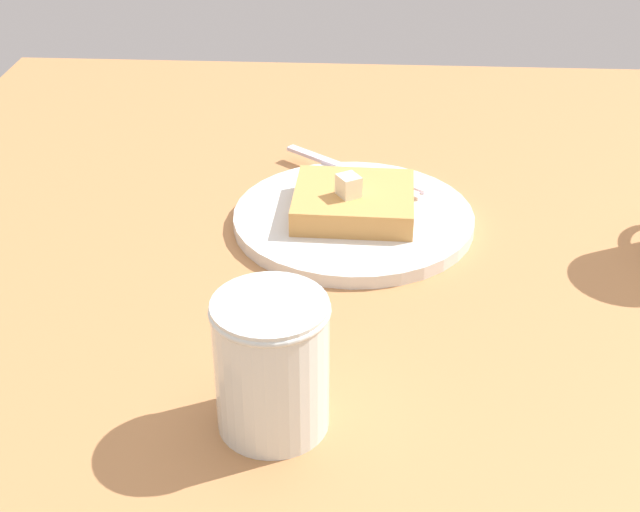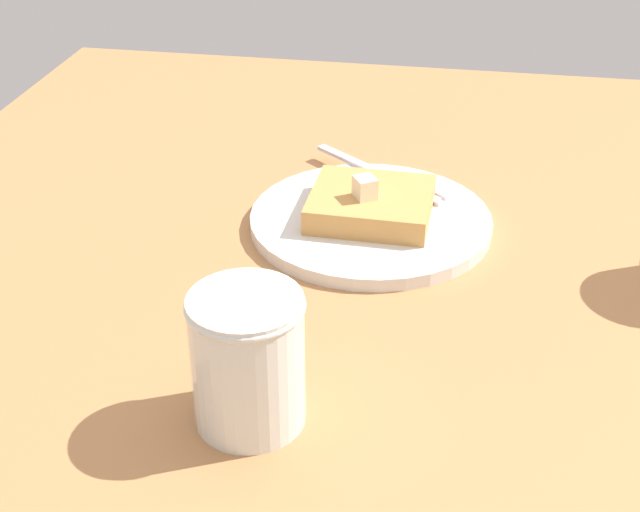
% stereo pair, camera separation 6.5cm
% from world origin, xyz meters
% --- Properties ---
extents(table_surface, '(0.99, 0.99, 0.02)m').
position_xyz_m(table_surface, '(0.00, 0.00, 0.01)').
color(table_surface, '#AE7546').
rests_on(table_surface, ground).
extents(plate, '(0.21, 0.21, 0.01)m').
position_xyz_m(plate, '(0.07, 0.05, 0.03)').
color(plate, silver).
rests_on(plate, table_surface).
extents(toast_slice_center, '(0.10, 0.11, 0.02)m').
position_xyz_m(toast_slice_center, '(0.07, 0.05, 0.05)').
color(toast_slice_center, tan).
rests_on(toast_slice_center, plate).
extents(butter_pat_primary, '(0.02, 0.02, 0.02)m').
position_xyz_m(butter_pat_primary, '(0.06, 0.05, 0.07)').
color(butter_pat_primary, '#F6EAC6').
rests_on(butter_pat_primary, toast_slice_center).
extents(fork, '(0.11, 0.14, 0.00)m').
position_xyz_m(fork, '(0.14, 0.04, 0.04)').
color(fork, silver).
rests_on(fork, plate).
extents(syrup_jar, '(0.07, 0.07, 0.09)m').
position_xyz_m(syrup_jar, '(-0.19, 0.09, 0.07)').
color(syrup_jar, '#441A0A').
rests_on(syrup_jar, table_surface).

